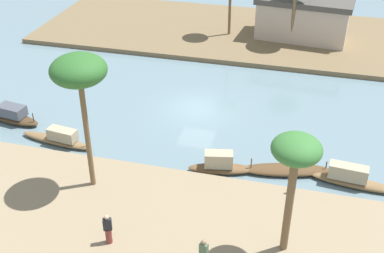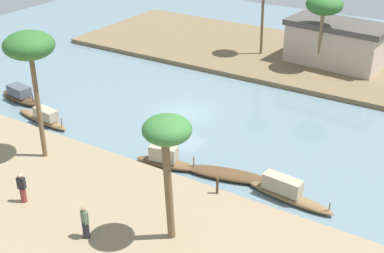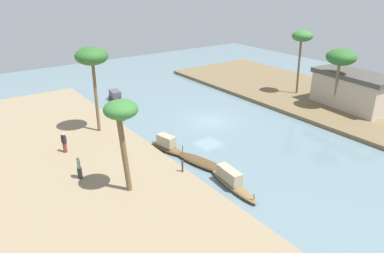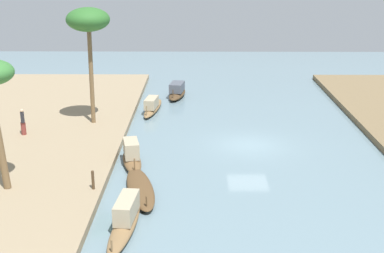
% 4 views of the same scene
% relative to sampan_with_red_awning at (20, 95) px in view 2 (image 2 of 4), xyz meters
% --- Properties ---
extents(river_water, '(67.00, 67.00, 0.00)m').
position_rel_sampan_with_red_awning_xyz_m(river_water, '(11.67, 4.86, -0.47)').
color(river_water, slate).
rests_on(river_water, ground).
extents(riverbank_left, '(37.12, 14.30, 0.41)m').
position_rel_sampan_with_red_awning_xyz_m(riverbank_left, '(11.67, -10.09, -0.27)').
color(riverbank_left, '#937F60').
rests_on(riverbank_left, ground).
extents(riverbank_right, '(37.12, 14.30, 0.41)m').
position_rel_sampan_with_red_awning_xyz_m(riverbank_right, '(11.67, 19.80, -0.27)').
color(riverbank_right, brown).
rests_on(riverbank_right, ground).
extents(sampan_with_red_awning, '(4.24, 1.74, 1.22)m').
position_rel_sampan_with_red_awning_xyz_m(sampan_with_red_awning, '(0.00, 0.00, 0.00)').
color(sampan_with_red_awning, '#47331E').
rests_on(sampan_with_red_awning, river_water).
extents(sampan_midstream, '(3.98, 1.75, 1.34)m').
position_rel_sampan_with_red_awning_xyz_m(sampan_midstream, '(14.78, -2.01, 0.02)').
color(sampan_midstream, brown).
rests_on(sampan_midstream, river_water).
extents(sampan_open_hull, '(5.02, 1.34, 1.28)m').
position_rel_sampan_with_red_awning_xyz_m(sampan_open_hull, '(22.16, -1.40, 0.01)').
color(sampan_open_hull, brown).
rests_on(sampan_open_hull, river_water).
extents(sampan_upstream_small, '(5.16, 1.48, 1.15)m').
position_rel_sampan_with_red_awning_xyz_m(sampan_upstream_small, '(4.31, -1.69, -0.05)').
color(sampan_upstream_small, brown).
rests_on(sampan_upstream_small, river_water).
extents(sampan_near_left_bank, '(5.34, 2.38, 0.83)m').
position_rel_sampan_with_red_awning_xyz_m(sampan_near_left_bank, '(18.49, -1.15, -0.25)').
color(sampan_near_left_bank, brown).
rests_on(sampan_near_left_bank, river_water).
extents(person_on_near_bank, '(0.45, 0.39, 1.68)m').
position_rel_sampan_with_red_awning_xyz_m(person_on_near_bank, '(10.92, -9.26, 0.72)').
color(person_on_near_bank, brown).
rests_on(person_on_near_bank, riverbank_left).
extents(person_by_mooring, '(0.42, 0.40, 1.71)m').
position_rel_sampan_with_red_awning_xyz_m(person_by_mooring, '(15.60, -9.69, 0.70)').
color(person_by_mooring, '#232328').
rests_on(person_by_mooring, riverbank_left).
extents(mooring_post, '(0.14, 0.14, 0.94)m').
position_rel_sampan_with_red_awning_xyz_m(mooring_post, '(19.02, -3.35, 0.41)').
color(mooring_post, '#4C3823').
rests_on(mooring_post, riverbank_left).
extents(palm_tree_left_near, '(2.79, 2.79, 7.64)m').
position_rel_sampan_with_red_awning_xyz_m(palm_tree_left_near, '(8.33, -5.32, 6.66)').
color(palm_tree_left_near, brown).
rests_on(palm_tree_left_near, riverbank_left).
extents(palm_tree_left_far, '(2.11, 2.11, 6.29)m').
position_rel_sampan_with_red_awning_xyz_m(palm_tree_left_far, '(18.94, -7.71, 5.29)').
color(palm_tree_left_far, brown).
rests_on(palm_tree_left_far, riverbank_left).
extents(palm_tree_right_tall, '(3.03, 3.03, 6.33)m').
position_rel_sampan_with_red_awning_xyz_m(palm_tree_right_tall, '(17.13, 17.64, 5.34)').
color(palm_tree_right_tall, '#7F6647').
rests_on(palm_tree_right_tall, riverbank_right).
extents(riverside_building, '(8.81, 5.08, 3.74)m').
position_rel_sampan_with_red_awning_xyz_m(riverside_building, '(17.95, 19.53, 1.84)').
color(riverside_building, '#C6B29E').
rests_on(riverside_building, riverbank_right).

